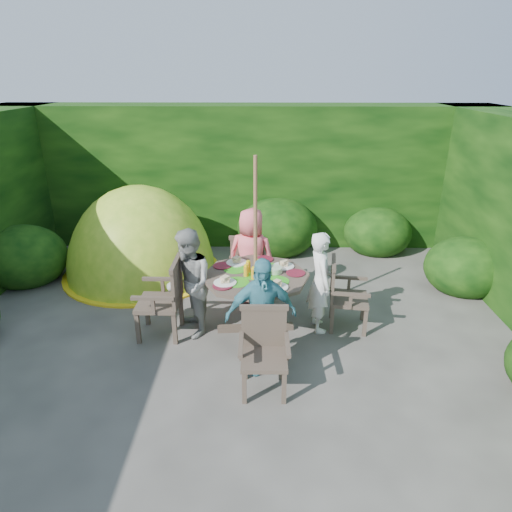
{
  "coord_description": "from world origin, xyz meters",
  "views": [
    {
      "loc": [
        0.35,
        -4.43,
        3.06
      ],
      "look_at": [
        0.26,
        0.97,
        0.85
      ],
      "focal_mm": 32.0,
      "sensor_mm": 36.0,
      "label": 1
    }
  ],
  "objects_px": {
    "garden_chair_front": "(264,349)",
    "dome_tent": "(143,272)",
    "child_left": "(189,284)",
    "child_front": "(261,316)",
    "child_right": "(320,282)",
    "child_back": "(251,256)",
    "garden_chair_right": "(343,294)",
    "garden_chair_back": "(249,262)",
    "garden_chair_left": "(165,297)",
    "patio_table": "(256,284)",
    "parasol_pole": "(255,249)"
  },
  "relations": [
    {
      "from": "child_right",
      "to": "garden_chair_front",
      "type": "bearing_deg",
      "value": 140.45
    },
    {
      "from": "child_left",
      "to": "child_front",
      "type": "distance_m",
      "value": 1.13
    },
    {
      "from": "child_front",
      "to": "garden_chair_right",
      "type": "bearing_deg",
      "value": 28.96
    },
    {
      "from": "parasol_pole",
      "to": "dome_tent",
      "type": "distance_m",
      "value": 2.78
    },
    {
      "from": "garden_chair_front",
      "to": "child_right",
      "type": "height_order",
      "value": "child_right"
    },
    {
      "from": "garden_chair_right",
      "to": "child_left",
      "type": "xyz_separation_m",
      "value": [
        -1.9,
        -0.19,
        0.21
      ]
    },
    {
      "from": "garden_chair_left",
      "to": "child_left",
      "type": "distance_m",
      "value": 0.34
    },
    {
      "from": "garden_chair_front",
      "to": "child_right",
      "type": "relative_size",
      "value": 0.65
    },
    {
      "from": "child_back",
      "to": "garden_chair_right",
      "type": "bearing_deg",
      "value": 163.85
    },
    {
      "from": "patio_table",
      "to": "garden_chair_left",
      "type": "height_order",
      "value": "garden_chair_left"
    },
    {
      "from": "garden_chair_left",
      "to": "child_front",
      "type": "relative_size",
      "value": 0.72
    },
    {
      "from": "garden_chair_back",
      "to": "child_back",
      "type": "distance_m",
      "value": 0.37
    },
    {
      "from": "garden_chair_back",
      "to": "child_front",
      "type": "distance_m",
      "value": 1.91
    },
    {
      "from": "child_left",
      "to": "child_back",
      "type": "xyz_separation_m",
      "value": [
        0.72,
        0.87,
        0.01
      ]
    },
    {
      "from": "patio_table",
      "to": "child_left",
      "type": "xyz_separation_m",
      "value": [
        -0.8,
        -0.07,
        0.03
      ]
    },
    {
      "from": "child_left",
      "to": "child_front",
      "type": "xyz_separation_m",
      "value": [
        0.87,
        -0.72,
        -0.02
      ]
    },
    {
      "from": "child_back",
      "to": "dome_tent",
      "type": "height_order",
      "value": "dome_tent"
    },
    {
      "from": "parasol_pole",
      "to": "child_right",
      "type": "relative_size",
      "value": 1.71
    },
    {
      "from": "child_left",
      "to": "child_right",
      "type": "bearing_deg",
      "value": 73.55
    },
    {
      "from": "garden_chair_back",
      "to": "parasol_pole",
      "type": "bearing_deg",
      "value": 101.92
    },
    {
      "from": "child_back",
      "to": "child_front",
      "type": "xyz_separation_m",
      "value": [
        0.15,
        -1.59,
        -0.02
      ]
    },
    {
      "from": "child_right",
      "to": "child_front",
      "type": "xyz_separation_m",
      "value": [
        -0.72,
        -0.87,
        0.01
      ]
    },
    {
      "from": "child_right",
      "to": "dome_tent",
      "type": "xyz_separation_m",
      "value": [
        -2.66,
        1.67,
        -0.64
      ]
    },
    {
      "from": "parasol_pole",
      "to": "child_right",
      "type": "distance_m",
      "value": 0.92
    },
    {
      "from": "child_right",
      "to": "child_front",
      "type": "height_order",
      "value": "child_front"
    },
    {
      "from": "garden_chair_back",
      "to": "child_front",
      "type": "xyz_separation_m",
      "value": [
        0.19,
        -1.89,
        0.19
      ]
    },
    {
      "from": "patio_table",
      "to": "dome_tent",
      "type": "distance_m",
      "value": 2.64
    },
    {
      "from": "patio_table",
      "to": "child_left",
      "type": "height_order",
      "value": "child_left"
    },
    {
      "from": "garden_chair_right",
      "to": "garden_chair_front",
      "type": "bearing_deg",
      "value": 148.43
    },
    {
      "from": "child_right",
      "to": "child_back",
      "type": "xyz_separation_m",
      "value": [
        -0.87,
        0.72,
        0.04
      ]
    },
    {
      "from": "parasol_pole",
      "to": "garden_chair_right",
      "type": "relative_size",
      "value": 2.53
    },
    {
      "from": "garden_chair_back",
      "to": "child_front",
      "type": "height_order",
      "value": "child_front"
    },
    {
      "from": "garden_chair_right",
      "to": "garden_chair_back",
      "type": "relative_size",
      "value": 0.99
    },
    {
      "from": "dome_tent",
      "to": "child_back",
      "type": "bearing_deg",
      "value": -33.4
    },
    {
      "from": "child_left",
      "to": "child_back",
      "type": "bearing_deg",
      "value": 118.55
    },
    {
      "from": "parasol_pole",
      "to": "garden_chair_left",
      "type": "bearing_deg",
      "value": -174.32
    },
    {
      "from": "garden_chair_left",
      "to": "child_front",
      "type": "xyz_separation_m",
      "value": [
        1.16,
        -0.69,
        0.15
      ]
    },
    {
      "from": "patio_table",
      "to": "dome_tent",
      "type": "height_order",
      "value": "dome_tent"
    },
    {
      "from": "child_front",
      "to": "garden_chair_back",
      "type": "bearing_deg",
      "value": 82.92
    },
    {
      "from": "garden_chair_front",
      "to": "child_back",
      "type": "xyz_separation_m",
      "value": [
        -0.18,
        1.9,
        0.23
      ]
    },
    {
      "from": "garden_chair_right",
      "to": "child_back",
      "type": "relative_size",
      "value": 0.64
    },
    {
      "from": "patio_table",
      "to": "child_right",
      "type": "height_order",
      "value": "child_right"
    },
    {
      "from": "garden_chair_right",
      "to": "garden_chair_left",
      "type": "bearing_deg",
      "value": 103.47
    },
    {
      "from": "garden_chair_front",
      "to": "dome_tent",
      "type": "bearing_deg",
      "value": 123.93
    },
    {
      "from": "child_left",
      "to": "dome_tent",
      "type": "distance_m",
      "value": 2.21
    },
    {
      "from": "child_front",
      "to": "child_back",
      "type": "bearing_deg",
      "value": 82.47
    },
    {
      "from": "patio_table",
      "to": "garden_chair_back",
      "type": "xyz_separation_m",
      "value": [
        -0.12,
        1.1,
        -0.18
      ]
    },
    {
      "from": "garden_chair_right",
      "to": "child_right",
      "type": "xyz_separation_m",
      "value": [
        -0.3,
        -0.04,
        0.18
      ]
    },
    {
      "from": "garden_chair_back",
      "to": "dome_tent",
      "type": "relative_size",
      "value": 0.31
    },
    {
      "from": "patio_table",
      "to": "child_back",
      "type": "bearing_deg",
      "value": 95.56
    }
  ]
}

